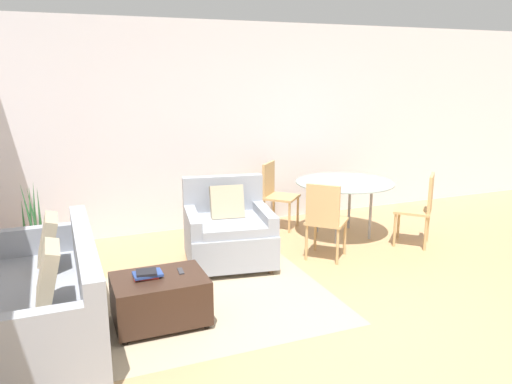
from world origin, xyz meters
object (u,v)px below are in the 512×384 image
Objects in this scene: tv_remote_primary at (181,271)px; dining_chair_near_left at (325,216)px; ottoman at (160,298)px; dining_chair_near_right at (421,205)px; dining_table at (345,187)px; book_stack at (147,274)px; potted_plant at (36,251)px; armchair at (228,232)px; dining_chair_far_left at (275,191)px; couch at (48,304)px.

dining_chair_near_left is (1.83, 0.72, 0.09)m from tv_remote_primary.
ottoman is 3.47m from dining_chair_near_right.
ottoman is 0.61× the size of dining_table.
dining_chair_near_right reaches higher than ottoman.
dining_table is at bearing 29.10° from tv_remote_primary.
ottoman is 0.86× the size of dining_chair_near_left.
potted_plant reaches higher than book_stack.
armchair reaches higher than dining_table.
dining_table is at bearing -45.00° from dining_chair_far_left.
dining_chair_near_left reaches higher than couch.
potted_plant is at bearing 94.54° from couch.
potted_plant is (-2.00, 0.51, -0.12)m from armchair.
couch reaches higher than ottoman.
potted_plant is 3.73m from dining_table.
dining_chair_near_right is (3.18, 0.72, 0.09)m from tv_remote_primary.
couch is 14.26× the size of tv_remote_primary.
ottoman is at bearing -151.87° from dining_table.
tv_remote_primary is 1.98m from potted_plant.
dining_chair_near_right is 1.90m from dining_chair_far_left.
potted_plant reaches higher than dining_chair_far_left.
dining_table is (3.58, 1.34, 0.36)m from couch.
book_stack is 0.24× the size of potted_plant.
armchair is 1.76m from dining_table.
ottoman is at bearing -133.80° from dining_chair_far_left.
armchair is at bearing -135.55° from dining_chair_far_left.
dining_chair_near_left is at bearing -135.00° from dining_table.
armchair reaches higher than dining_chair_far_left.
dining_table is (2.70, 1.44, 0.43)m from ottoman.
couch is 1.88× the size of armchair.
tv_remote_primary is (0.29, 0.02, -0.03)m from book_stack.
dining_chair_far_left is (1.83, 2.07, 0.09)m from tv_remote_primary.
dining_chair_near_left is 1.00× the size of dining_chair_near_right.
tv_remote_primary is 3.26m from dining_chair_near_right.
armchair is at bearing -14.44° from potted_plant.
dining_chair_near_left and dining_chair_near_right have the same top height.
dining_table is 1.40× the size of dining_chair_far_left.
dining_chair_near_left is (2.12, 0.74, 0.07)m from book_stack.
potted_plant reaches higher than dining_chair_near_right.
book_stack is at bearing -167.93° from dining_chair_near_right.
tv_remote_primary is 0.15× the size of dining_chair_near_right.
dining_chair_near_left is 1.00× the size of dining_chair_far_left.
dining_table is 0.96m from dining_chair_near_left.
armchair reaches higher than dining_chair_near_left.
ottoman is 3.09m from dining_table.
book_stack is 0.29m from tv_remote_primary.
book_stack is 1.84m from potted_plant.
potted_plant is 1.11× the size of dining_chair_far_left.
dining_chair_far_left reaches higher than tv_remote_primary.
potted_plant reaches higher than couch.
tv_remote_primary is 2.88m from dining_table.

